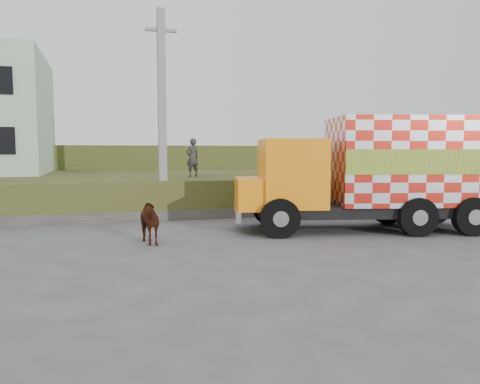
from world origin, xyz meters
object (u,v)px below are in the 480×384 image
object	(u,v)px
cargo_truck	(376,173)
pedestrian	(193,158)
cow	(146,222)
utility_pole	(162,114)

from	to	relation	value
cargo_truck	pedestrian	xyz separation A→B (m)	(-4.88, 7.03, 0.43)
pedestrian	cow	bearing A→B (deg)	49.57
cargo_truck	cow	world-z (taller)	cargo_truck
utility_pole	cow	world-z (taller)	utility_pole
utility_pole	cow	xyz separation A→B (m)	(-1.10, -4.81, -3.44)
utility_pole	cargo_truck	size ratio (longest dim) A/B	0.91
utility_pole	pedestrian	distance (m)	3.44
utility_pole	pedestrian	size ratio (longest dim) A/B	4.68
utility_pole	cargo_truck	distance (m)	8.22
utility_pole	cargo_truck	xyz separation A→B (m)	(6.50, -4.54, -2.15)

